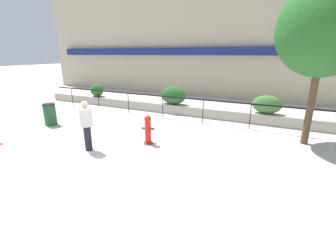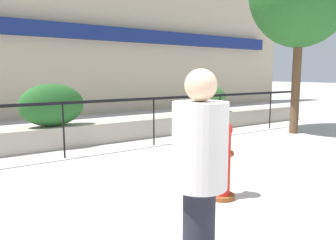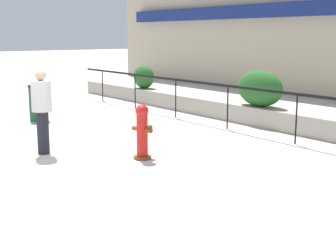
# 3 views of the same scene
# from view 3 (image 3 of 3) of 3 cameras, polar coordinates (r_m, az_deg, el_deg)

# --- Properties ---
(ground_plane) EXTENTS (120.00, 120.00, 0.00)m
(ground_plane) POSITION_cam_3_polar(r_m,az_deg,el_deg) (9.49, -14.40, -4.65)
(ground_plane) COLOR #BCB7B2
(planter_wall_low) EXTENTS (18.00, 0.70, 0.50)m
(planter_wall_low) POSITION_cam_3_polar(r_m,az_deg,el_deg) (12.94, 10.70, 0.60)
(planter_wall_low) COLOR #ADA393
(planter_wall_low) RESTS_ON ground
(fence_railing_segment) EXTENTS (15.00, 0.05, 1.15)m
(fence_railing_segment) POSITION_cam_3_polar(r_m,az_deg,el_deg) (12.04, 7.32, 3.67)
(fence_railing_segment) COLOR black
(fence_railing_segment) RESTS_ON ground
(hedge_bush_0) EXTENTS (0.93, 0.63, 0.83)m
(hedge_bush_0) POSITION_cam_3_polar(r_m,az_deg,el_deg) (16.87, -2.95, 5.28)
(hedge_bush_0) COLOR #235B23
(hedge_bush_0) RESTS_ON planter_wall_low
(hedge_bush_1) EXTENTS (1.47, 0.70, 0.98)m
(hedge_bush_1) POSITION_cam_3_polar(r_m,az_deg,el_deg) (12.78, 11.13, 3.80)
(hedge_bush_1) COLOR #235B23
(hedge_bush_1) RESTS_ON planter_wall_low
(fire_hydrant) EXTENTS (0.48, 0.47, 1.08)m
(fire_hydrant) POSITION_cam_3_polar(r_m,az_deg,el_deg) (9.13, -3.15, -1.37)
(fire_hydrant) COLOR brown
(fire_hydrant) RESTS_ON ground
(pedestrian) EXTENTS (0.52, 0.52, 1.73)m
(pedestrian) POSITION_cam_3_polar(r_m,az_deg,el_deg) (9.77, -15.14, 1.66)
(pedestrian) COLOR black
(pedestrian) RESTS_ON ground
(trash_bin) EXTENTS (0.55, 0.55, 1.01)m
(trash_bin) POSITION_cam_3_polar(r_m,az_deg,el_deg) (13.74, -15.51, 2.06)
(trash_bin) COLOR #1E5128
(trash_bin) RESTS_ON ground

